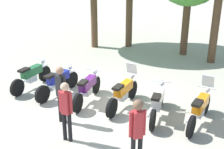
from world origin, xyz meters
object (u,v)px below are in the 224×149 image
Objects in this scene: motorcycle_3 at (123,92)px; person_0 at (66,108)px; person_2 at (137,129)px; motorcycle_5 at (200,108)px; motorcycle_0 at (32,76)px; motorcycle_1 at (58,82)px; motorcycle_4 at (158,102)px; motorcycle_2 at (88,88)px; person_1 at (61,90)px.

motorcycle_3 is 2.58m from person_0.
motorcycle_5 is at bearing -59.94° from person_2.
motorcycle_1 is (1.25, -0.03, 0.00)m from motorcycle_0.
motorcycle_5 reaches higher than motorcycle_4.
motorcycle_2 and motorcycle_4 have the same top height.
motorcycle_4 is 1.26m from motorcycle_5.
person_1 is at bearing 119.77° from motorcycle_5.
motorcycle_3 is at bearing -87.96° from motorcycle_2.
motorcycle_2 is 3.85m from person_2.
motorcycle_4 is 1.22× the size of person_1.
motorcycle_2 is (2.48, -0.04, 0.00)m from motorcycle_0.
motorcycle_1 is at bearing -141.44° from person_0.
motorcycle_0 is at bearing 81.43° from motorcycle_2.
person_0 reaches higher than motorcycle_2.
motorcycle_5 is 1.22× the size of person_1.
motorcycle_2 is at bearing 6.27° from person_2.
motorcycle_4 is 1.20× the size of person_2.
motorcycle_4 is at bearing -83.56° from motorcycle_1.
person_1 reaches higher than motorcycle_1.
motorcycle_4 is 0.99× the size of motorcycle_5.
motorcycle_0 is 1.01× the size of motorcycle_4.
motorcycle_5 is 3.93m from person_0.
person_0 is at bearing 133.86° from motorcycle_4.
motorcycle_5 is (2.49, 0.02, 0.00)m from motorcycle_3.
motorcycle_0 is 1.00× the size of motorcycle_1.
motorcycle_2 is at bearing 100.74° from motorcycle_3.
motorcycle_5 is (6.22, 0.19, 0.01)m from motorcycle_0.
motorcycle_4 is 2.96m from person_0.
motorcycle_1 is at bearing 96.73° from motorcycle_5.
motorcycle_4 is (2.48, 0.06, 0.00)m from motorcycle_2.
motorcycle_0 is at bearing 22.12° from person_2.
motorcycle_2 is 1.22× the size of person_1.
person_0 is 2.13m from person_2.
person_2 is at bearing 166.38° from motorcycle_5.
motorcycle_1 is 1.00× the size of motorcycle_5.
person_2 reaches higher than motorcycle_0.
motorcycle_4 is (3.72, 0.06, 0.00)m from motorcycle_1.
motorcycle_3 is at bearing 165.98° from person_0.
person_1 is at bearing 28.39° from person_2.
person_1 is (-1.20, -1.75, 0.54)m from motorcycle_3.
motorcycle_0 and motorcycle_4 have the same top height.
motorcycle_2 is at bearing -164.41° from person_0.
motorcycle_3 is 2.49m from motorcycle_5.
person_1 is (0.05, -1.54, 0.56)m from motorcycle_2.
motorcycle_5 is at bearing -88.67° from motorcycle_0.
motorcycle_3 is at bearing 94.51° from motorcycle_5.
motorcycle_2 is at bearing 82.17° from motorcycle_4.
motorcycle_2 is at bearing 97.66° from motorcycle_5.
motorcycle_3 is 1.01× the size of motorcycle_4.
motorcycle_5 is at bearing -94.16° from motorcycle_2.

